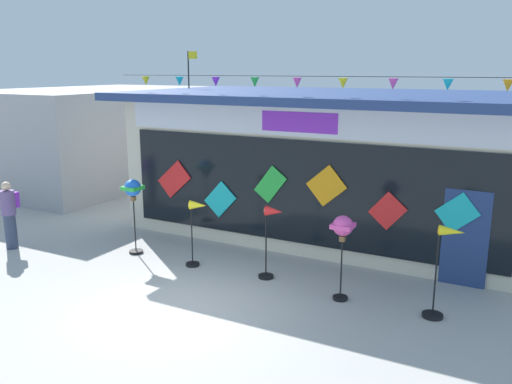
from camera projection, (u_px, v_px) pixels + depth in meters
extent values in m
plane|color=#ADAAA5|center=(175.00, 310.00, 9.81)|extent=(80.00, 80.00, 0.00)
cube|color=beige|center=(338.00, 165.00, 14.50)|extent=(10.17, 5.26, 3.54)
cube|color=navy|center=(334.00, 96.00, 13.70)|extent=(10.57, 6.13, 0.20)
cube|color=silver|center=(300.00, 122.00, 11.88)|extent=(9.35, 0.08, 0.65)
cube|color=purple|center=(299.00, 122.00, 11.86)|extent=(1.83, 0.04, 0.45)
cube|color=black|center=(298.00, 192.00, 12.26)|extent=(9.15, 0.06, 2.42)
cube|color=navy|center=(465.00, 239.00, 10.71)|extent=(0.90, 0.07, 2.00)
cube|color=red|center=(174.00, 179.00, 13.79)|extent=(1.05, 0.03, 1.02)
cube|color=#19B7BC|center=(220.00, 199.00, 13.24)|extent=(0.93, 0.03, 0.94)
cube|color=green|center=(270.00, 184.00, 12.49)|extent=(0.86, 0.03, 0.92)
cube|color=orange|center=(326.00, 186.00, 11.83)|extent=(0.97, 0.03, 0.96)
cube|color=red|center=(388.00, 211.00, 11.29)|extent=(0.84, 0.03, 0.85)
cube|color=#19B7BC|center=(457.00, 213.00, 10.63)|extent=(0.88, 0.03, 0.87)
cylinder|color=black|center=(297.00, 76.00, 11.51)|extent=(9.76, 0.01, 0.01)
cone|color=yellow|center=(146.00, 81.00, 13.43)|extent=(0.20, 0.20, 0.22)
cone|color=#19B7BC|center=(180.00, 81.00, 12.96)|extent=(0.20, 0.20, 0.22)
cone|color=purple|center=(216.00, 82.00, 12.48)|extent=(0.20, 0.20, 0.22)
cone|color=green|center=(255.00, 82.00, 12.01)|extent=(0.20, 0.20, 0.22)
cone|color=#EA4CA3|center=(297.00, 83.00, 11.54)|extent=(0.20, 0.20, 0.22)
cone|color=yellow|center=(343.00, 83.00, 11.06)|extent=(0.20, 0.20, 0.22)
cone|color=#EA4CA3|center=(393.00, 84.00, 10.59)|extent=(0.20, 0.20, 0.22)
cone|color=#19B7BC|center=(448.00, 85.00, 10.12)|extent=(0.20, 0.20, 0.22)
cone|color=orange|center=(508.00, 86.00, 9.64)|extent=(0.20, 0.20, 0.22)
cylinder|color=black|center=(188.00, 70.00, 16.13)|extent=(0.04, 0.04, 1.10)
cube|color=yellow|center=(192.00, 55.00, 15.96)|extent=(0.32, 0.02, 0.22)
cylinder|color=black|center=(136.00, 252.00, 12.84)|extent=(0.33, 0.33, 0.06)
cylinder|color=black|center=(135.00, 225.00, 12.69)|extent=(0.03, 0.03, 1.41)
sphere|color=blue|center=(133.00, 188.00, 12.48)|extent=(0.40, 0.40, 0.40)
cube|color=green|center=(133.00, 188.00, 12.48)|extent=(0.40, 0.40, 0.09)
cube|color=brown|center=(133.00, 198.00, 12.54)|extent=(0.10, 0.10, 0.10)
cylinder|color=black|center=(193.00, 264.00, 12.00)|extent=(0.31, 0.31, 0.06)
cylinder|color=black|center=(192.00, 235.00, 11.85)|extent=(0.03, 0.03, 1.43)
cone|color=yellow|center=(198.00, 205.00, 11.60)|extent=(0.41, 0.30, 0.20)
cylinder|color=#EA4CA3|center=(191.00, 204.00, 11.69)|extent=(0.03, 0.16, 0.16)
cylinder|color=black|center=(266.00, 276.00, 11.31)|extent=(0.32, 0.32, 0.06)
cylinder|color=black|center=(266.00, 244.00, 11.15)|extent=(0.03, 0.03, 1.48)
cone|color=red|center=(274.00, 211.00, 10.90)|extent=(0.39, 0.25, 0.21)
cylinder|color=yellow|center=(266.00, 210.00, 10.98)|extent=(0.03, 0.16, 0.16)
cylinder|color=black|center=(340.00, 298.00, 10.25)|extent=(0.29, 0.29, 0.06)
cylinder|color=black|center=(341.00, 268.00, 10.11)|extent=(0.03, 0.03, 1.28)
sphere|color=#EA4CA3|center=(343.00, 226.00, 9.92)|extent=(0.39, 0.39, 0.39)
cube|color=#EA4CA3|center=(343.00, 226.00, 9.92)|extent=(0.39, 0.39, 0.08)
cube|color=brown|center=(342.00, 239.00, 9.98)|extent=(0.10, 0.10, 0.10)
cylinder|color=black|center=(432.00, 315.00, 9.52)|extent=(0.37, 0.37, 0.06)
cylinder|color=black|center=(436.00, 274.00, 9.35)|extent=(0.03, 0.03, 1.63)
cone|color=yellow|center=(452.00, 231.00, 9.07)|extent=(0.43, 0.21, 0.18)
cylinder|color=orange|center=(439.00, 230.00, 9.16)|extent=(0.03, 0.16, 0.16)
cylinder|color=#333D56|center=(11.00, 231.00, 13.09)|extent=(0.28, 0.28, 0.86)
cylinder|color=#604C7F|center=(8.00, 203.00, 12.92)|extent=(0.34, 0.34, 0.60)
sphere|color=beige|center=(6.00, 186.00, 12.83)|extent=(0.22, 0.22, 0.22)
cube|color=purple|center=(13.00, 200.00, 13.10)|extent=(0.29, 0.22, 0.38)
cube|color=#99999E|center=(98.00, 135.00, 21.06)|extent=(5.83, 9.19, 3.57)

